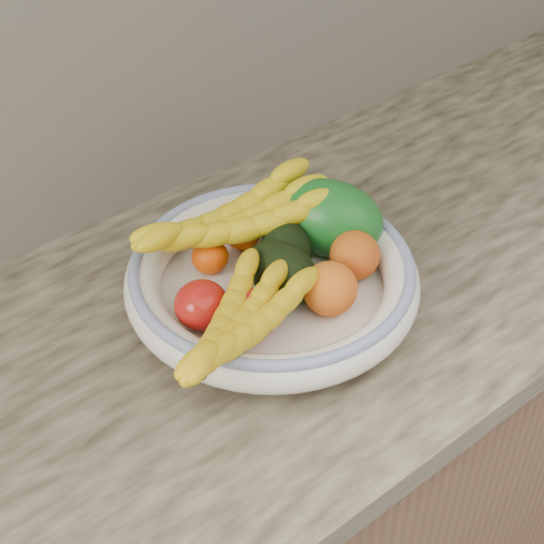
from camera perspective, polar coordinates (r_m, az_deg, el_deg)
The scene contains 13 objects.
kitchen_counter at distance 1.47m, azimuth -0.64°, elevation -14.43°, with size 2.44×0.66×1.40m.
fruit_bowl at distance 1.10m, azimuth 0.00°, elevation -0.46°, with size 0.39×0.39×0.08m.
clementine_back_left at distance 1.13m, azimuth -4.27°, elevation 1.05°, with size 0.05×0.05×0.05m, color #F95305.
clementine_back_right at distance 1.17m, azimuth -2.02°, elevation 2.72°, with size 0.05×0.05×0.05m, color #FA6105.
tomato_left at distance 1.04m, azimuth -4.85°, elevation -2.27°, with size 0.07×0.07×0.06m, color red.
tomato_near_left at distance 1.03m, azimuth -1.22°, elevation -2.82°, with size 0.07×0.07×0.06m, color #AB0F19.
avocado_center at distance 1.08m, azimuth 0.72°, elevation -0.01°, with size 0.08×0.11×0.08m, color black.
avocado_right at distance 1.12m, azimuth 0.95°, elevation 1.52°, with size 0.07×0.10×0.07m, color black.
green_mango at distance 1.16m, azimuth 3.93°, elevation 3.68°, with size 0.10×0.15×0.11m, color #105818.
peach_front at distance 1.06m, azimuth 3.98°, elevation -1.14°, with size 0.07×0.07×0.07m, color orange.
peach_right at distance 1.11m, azimuth 5.68°, elevation 1.14°, with size 0.07×0.07×0.07m, color orange.
banana_bunch_back at distance 1.12m, azimuth -2.54°, elevation 3.20°, with size 0.31×0.11×0.09m, color yellow, non-canonical shape.
banana_bunch_front at distance 0.98m, azimuth -2.26°, elevation -3.85°, with size 0.27×0.11×0.07m, color yellow, non-canonical shape.
Camera 1 is at (-0.53, 1.01, 1.66)m, focal length 55.00 mm.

